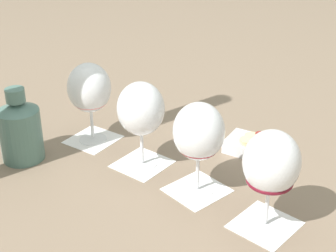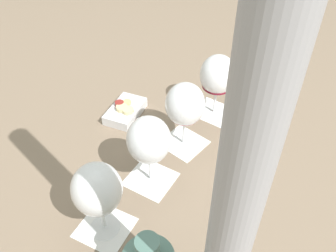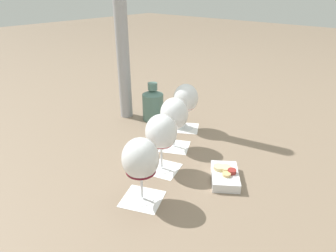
% 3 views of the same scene
% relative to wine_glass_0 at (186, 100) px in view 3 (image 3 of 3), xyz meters
% --- Properties ---
extents(ground_plane, '(8.00, 8.00, 0.00)m').
position_rel_wine_glass_0_xyz_m(ground_plane, '(0.22, 0.09, -0.13)').
color(ground_plane, '#7F6B56').
extents(tasting_card_0, '(0.15, 0.15, 0.00)m').
position_rel_wine_glass_0_xyz_m(tasting_card_0, '(0.00, 0.00, -0.12)').
color(tasting_card_0, white).
rests_on(tasting_card_0, ground_plane).
extents(tasting_card_1, '(0.14, 0.14, 0.00)m').
position_rel_wine_glass_0_xyz_m(tasting_card_1, '(0.15, 0.07, -0.12)').
color(tasting_card_1, white).
rests_on(tasting_card_1, ground_plane).
extents(tasting_card_2, '(0.13, 0.13, 0.00)m').
position_rel_wine_glass_0_xyz_m(tasting_card_2, '(0.29, 0.13, -0.12)').
color(tasting_card_2, white).
rests_on(tasting_card_2, ground_plane).
extents(tasting_card_3, '(0.14, 0.14, 0.00)m').
position_rel_wine_glass_0_xyz_m(tasting_card_3, '(0.44, 0.19, -0.12)').
color(tasting_card_3, white).
rests_on(tasting_card_3, ground_plane).
extents(wine_glass_0, '(0.10, 0.10, 0.19)m').
position_rel_wine_glass_0_xyz_m(wine_glass_0, '(0.00, 0.00, 0.00)').
color(wine_glass_0, white).
rests_on(wine_glass_0, tasting_card_0).
extents(wine_glass_1, '(0.10, 0.10, 0.19)m').
position_rel_wine_glass_0_xyz_m(wine_glass_1, '(0.15, 0.07, 0.00)').
color(wine_glass_1, white).
rests_on(wine_glass_1, tasting_card_1).
extents(wine_glass_2, '(0.10, 0.10, 0.19)m').
position_rel_wine_glass_0_xyz_m(wine_glass_2, '(0.29, 0.13, 0.00)').
color(wine_glass_2, white).
rests_on(wine_glass_2, tasting_card_2).
extents(wine_glass_3, '(0.10, 0.10, 0.19)m').
position_rel_wine_glass_0_xyz_m(wine_glass_3, '(0.44, 0.19, 0.00)').
color(wine_glass_3, white).
rests_on(wine_glass_3, tasting_card_3).
extents(ceramic_vase, '(0.09, 0.09, 0.17)m').
position_rel_wine_glass_0_xyz_m(ceramic_vase, '(0.02, -0.16, -0.05)').
color(ceramic_vase, '#4C7066').
rests_on(ceramic_vase, ground_plane).
extents(snack_dish, '(0.15, 0.14, 0.04)m').
position_rel_wine_glass_0_xyz_m(snack_dish, '(0.21, 0.32, -0.11)').
color(snack_dish, silver).
rests_on(snack_dish, ground_plane).
extents(umbrella_pole, '(0.05, 0.05, 0.79)m').
position_rel_wine_glass_0_xyz_m(umbrella_pole, '(0.07, -0.28, 0.27)').
color(umbrella_pole, '#99999E').
rests_on(umbrella_pole, ground_plane).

